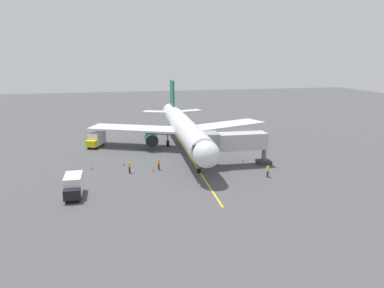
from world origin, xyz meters
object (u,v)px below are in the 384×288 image
ground_crew_marshaller (268,171)px  ground_crew_wing_walker (129,167)px  ground_crew_loader (159,164)px  airplane (184,128)px  jet_bridge (230,142)px  safety_cone_wing_starboard (153,170)px  safety_cone_nose_right (124,164)px  safety_cone_wing_port (243,160)px  box_truck_near_nose (96,139)px  box_truck_portside (73,186)px  safety_cone_nose_left (91,168)px

ground_crew_marshaller → ground_crew_wing_walker: size_ratio=1.00×
ground_crew_loader → airplane: bearing=-118.3°
jet_bridge → safety_cone_wing_starboard: (11.90, 0.28, -3.49)m
ground_crew_wing_walker → ground_crew_marshaller: bearing=162.6°
airplane → ground_crew_marshaller: 19.91m
ground_crew_marshaller → safety_cone_nose_right: (19.64, -9.72, -0.61)m
safety_cone_nose_right → safety_cone_wing_port: 18.89m
box_truck_near_nose → box_truck_portside: (1.67, 24.63, 0.00)m
safety_cone_nose_right → safety_cone_wing_starboard: bearing=138.1°
box_truck_near_nose → safety_cone_wing_port: 28.01m
safety_cone_nose_left → ground_crew_marshaller: bearing=160.3°
airplane → box_truck_near_nose: 16.77m
safety_cone_nose_left → safety_cone_wing_starboard: (-8.97, 2.80, 0.00)m
ground_crew_wing_walker → safety_cone_wing_starboard: size_ratio=3.11×
safety_cone_nose_left → safety_cone_wing_starboard: same height
ground_crew_wing_walker → safety_cone_wing_starboard: (-3.44, -0.04, -0.61)m
ground_crew_loader → box_truck_portside: (11.37, 8.18, 0.50)m
box_truck_portside → safety_cone_nose_right: (-6.30, -11.32, -1.11)m
airplane → safety_cone_wing_port: 13.17m
ground_crew_wing_walker → box_truck_portside: 10.31m
box_truck_near_nose → ground_crew_loader: bearing=120.5°
safety_cone_wing_port → ground_crew_wing_walker: bearing=5.6°
safety_cone_nose_left → safety_cone_nose_right: (-4.81, -0.94, 0.00)m
jet_bridge → safety_cone_wing_port: (-2.71, -1.45, -3.49)m
box_truck_portside → airplane: bearing=-132.0°
ground_crew_wing_walker → ground_crew_loader: 4.39m
ground_crew_marshaller → safety_cone_wing_starboard: (15.47, -5.98, -0.61)m
safety_cone_nose_right → ground_crew_marshaller: bearing=153.7°
ground_crew_marshaller → box_truck_portside: size_ratio=0.37×
airplane → safety_cone_wing_port: size_ratio=73.25×
airplane → jet_bridge: airplane is taller
ground_crew_loader → box_truck_portside: box_truck_portside is taller
airplane → safety_cone_wing_starboard: (6.89, 11.72, -3.73)m
box_truck_near_nose → safety_cone_wing_port: box_truck_near_nose is taller
box_truck_portside → ground_crew_loader: bearing=-144.2°
safety_cone_wing_port → box_truck_near_nose: bearing=-33.2°
jet_bridge → safety_cone_nose_left: 21.32m
ground_crew_wing_walker → safety_cone_nose_right: 3.90m
ground_crew_wing_walker → ground_crew_loader: size_ratio=1.00×
jet_bridge → box_truck_portside: 23.82m
jet_bridge → safety_cone_wing_starboard: jet_bridge is taller
jet_bridge → safety_cone_wing_port: bearing=-151.9°
ground_crew_loader → safety_cone_nose_left: 10.13m
ground_crew_wing_walker → jet_bridge: bearing=-178.8°
ground_crew_marshaller → box_truck_portside: (25.94, 1.60, 0.50)m
ground_crew_loader → safety_cone_wing_port: 13.77m
ground_crew_marshaller → safety_cone_nose_left: ground_crew_marshaller is taller
ground_crew_loader → safety_cone_wing_starboard: bearing=34.0°
jet_bridge → safety_cone_wing_port: size_ratio=20.81×
box_truck_portside → safety_cone_nose_left: size_ratio=8.37×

